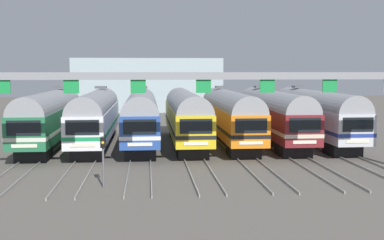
% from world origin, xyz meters
% --- Properties ---
extents(ground_plane, '(160.00, 160.00, 0.00)m').
position_xyz_m(ground_plane, '(0.00, 0.00, 0.00)').
color(ground_plane, '#5B564F').
extents(track_bed, '(24.95, 70.00, 0.15)m').
position_xyz_m(track_bed, '(0.00, 17.00, 0.07)').
color(track_bed, gray).
rests_on(track_bed, ground).
extents(commuter_train_green, '(2.88, 18.06, 5.05)m').
position_xyz_m(commuter_train_green, '(-11.72, -0.00, 2.69)').
color(commuter_train_green, '#236B42').
rests_on(commuter_train_green, ground).
extents(commuter_train_white, '(2.88, 18.06, 5.05)m').
position_xyz_m(commuter_train_white, '(-7.82, -0.00, 2.69)').
color(commuter_train_white, white).
rests_on(commuter_train_white, ground).
extents(commuter_train_blue, '(2.88, 18.06, 5.05)m').
position_xyz_m(commuter_train_blue, '(-3.91, -0.00, 2.69)').
color(commuter_train_blue, '#284C9E').
rests_on(commuter_train_blue, ground).
extents(commuter_train_yellow, '(2.88, 18.06, 4.77)m').
position_xyz_m(commuter_train_yellow, '(0.00, -0.01, 2.69)').
color(commuter_train_yellow, gold).
rests_on(commuter_train_yellow, ground).
extents(commuter_train_orange, '(2.88, 18.06, 5.05)m').
position_xyz_m(commuter_train_orange, '(3.91, -0.00, 2.69)').
color(commuter_train_orange, orange).
rests_on(commuter_train_orange, ground).
extents(commuter_train_maroon, '(2.88, 18.06, 5.05)m').
position_xyz_m(commuter_train_maroon, '(7.82, -0.00, 2.69)').
color(commuter_train_maroon, maroon).
rests_on(commuter_train_maroon, ground).
extents(commuter_train_silver, '(2.88, 18.06, 5.05)m').
position_xyz_m(commuter_train_silver, '(11.72, -0.00, 2.69)').
color(commuter_train_silver, silver).
rests_on(commuter_train_silver, ground).
extents(catenary_gantry, '(28.69, 0.44, 6.97)m').
position_xyz_m(catenary_gantry, '(0.00, -13.50, 5.41)').
color(catenary_gantry, gray).
rests_on(catenary_gantry, ground).
extents(yard_signal_mast, '(0.28, 0.35, 2.94)m').
position_xyz_m(yard_signal_mast, '(-5.86, -15.47, 2.05)').
color(yard_signal_mast, '#59595E').
rests_on(yard_signal_mast, ground).
extents(maintenance_building, '(23.45, 10.00, 8.45)m').
position_xyz_m(maintenance_building, '(-3.26, 37.86, 4.23)').
color(maintenance_building, '#9EB2B7').
rests_on(maintenance_building, ground).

